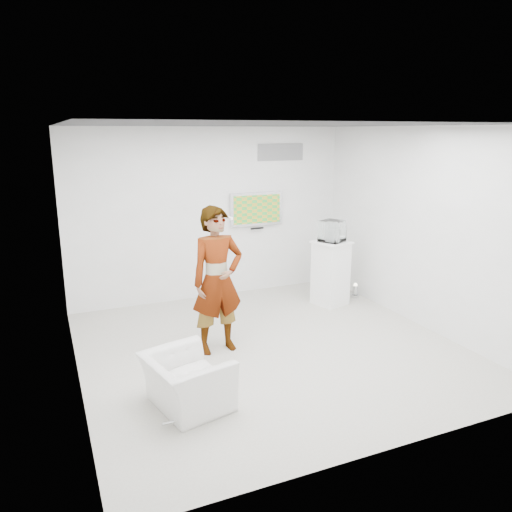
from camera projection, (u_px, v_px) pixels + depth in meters
name	position (u px, v px, depth m)	size (l,w,h in m)	color
room	(271.00, 243.00, 6.54)	(5.01, 5.01, 3.00)	beige
tv	(256.00, 209.00, 9.04)	(1.00, 0.08, 0.60)	silver
logo_decal	(281.00, 152.00, 9.02)	(0.90, 0.02, 0.30)	slate
person	(217.00, 280.00, 6.63)	(0.73, 0.48, 1.99)	silver
armchair	(187.00, 382.00, 5.39)	(0.90, 0.79, 0.59)	silver
pedestal	(331.00, 273.00, 8.57)	(0.54, 0.54, 1.11)	white
floor_uplight	(355.00, 291.00, 9.01)	(0.16, 0.16, 0.25)	silver
vitrine	(332.00, 231.00, 8.39)	(0.36, 0.36, 0.36)	white
console	(332.00, 235.00, 8.40)	(0.05, 0.17, 0.23)	white
wii_remote	(229.00, 218.00, 6.68)	(0.04, 0.14, 0.04)	white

